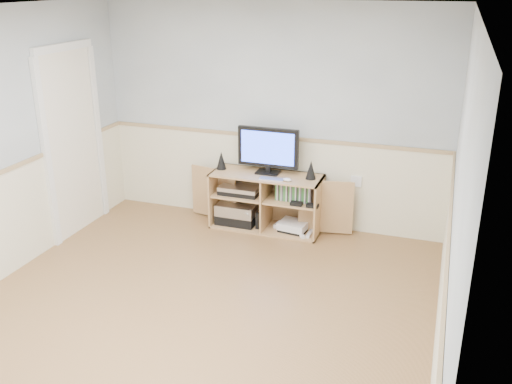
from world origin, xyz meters
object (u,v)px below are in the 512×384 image
keyboard (272,179)px  game_consoles (293,226)px  media_cabinet (268,199)px  monitor (268,149)px

keyboard → game_consoles: bearing=27.9°
media_cabinet → monitor: 0.60m
media_cabinet → game_consoles: media_cabinet is taller
monitor → keyboard: size_ratio=2.56×
media_cabinet → keyboard: 0.39m
monitor → keyboard: (0.10, -0.19, -0.28)m
media_cabinet → game_consoles: size_ratio=4.26×
keyboard → game_consoles: (0.22, 0.13, -0.59)m
game_consoles → media_cabinet: bearing=168.0°
media_cabinet → keyboard: size_ratio=7.21×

